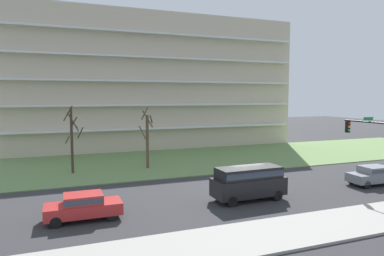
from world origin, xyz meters
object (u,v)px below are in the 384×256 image
object	(u,v)px
sedan_gray_center_left	(374,174)
tree_far_left	(72,137)
sedan_red_near_left	(84,206)
van_black_center_right	(249,181)
tree_left	(147,138)
traffic_signal_mast	(379,143)

from	to	relation	value
sedan_gray_center_left	tree_far_left	bearing A→B (deg)	153.00
sedan_red_near_left	tree_far_left	bearing A→B (deg)	90.56
tree_far_left	van_black_center_right	bearing A→B (deg)	-49.56
van_black_center_right	tree_far_left	bearing A→B (deg)	128.82
tree_far_left	sedan_gray_center_left	xyz separation A→B (m)	(23.14, -13.23, -2.60)
tree_left	sedan_gray_center_left	bearing A→B (deg)	-39.02
tree_left	traffic_signal_mast	xyz separation A→B (m)	(12.99, -15.84, 0.88)
tree_far_left	sedan_gray_center_left	bearing A→B (deg)	-29.77
tree_far_left	traffic_signal_mast	world-z (taller)	tree_far_left
sedan_red_near_left	sedan_gray_center_left	distance (m)	23.00
tree_far_left	tree_left	xyz separation A→B (m)	(7.12, -0.26, -0.36)
tree_left	sedan_gray_center_left	distance (m)	20.73
sedan_red_near_left	sedan_gray_center_left	bearing A→B (deg)	-0.04
tree_left	van_black_center_right	size ratio (longest dim) A/B	1.20
traffic_signal_mast	tree_left	bearing A→B (deg)	129.34
tree_far_left	tree_left	size ratio (longest dim) A/B	1.03
tree_left	sedan_red_near_left	xyz separation A→B (m)	(-6.99, -12.98, -2.24)
sedan_red_near_left	traffic_signal_mast	distance (m)	20.42
traffic_signal_mast	sedan_red_near_left	bearing A→B (deg)	171.84
van_black_center_right	traffic_signal_mast	size ratio (longest dim) A/B	0.90
sedan_red_near_left	van_black_center_right	world-z (taller)	van_black_center_right
sedan_gray_center_left	traffic_signal_mast	distance (m)	5.21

